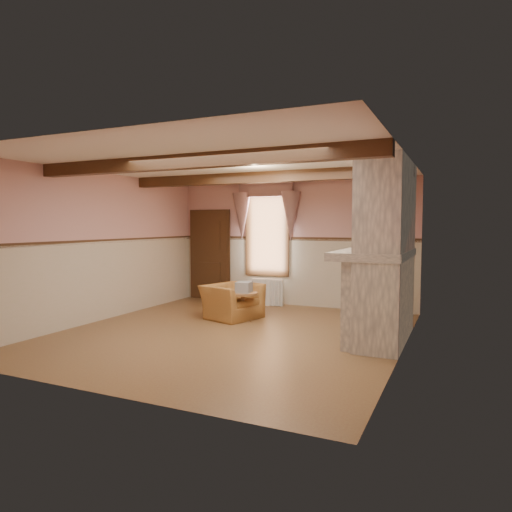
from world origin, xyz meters
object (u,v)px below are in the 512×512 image
at_px(radiator, 268,292).
at_px(oil_lamp, 380,240).
at_px(bowl, 374,247).
at_px(mantel_clock, 381,242).
at_px(armchair, 232,301).
at_px(side_table, 243,307).

distance_m(radiator, oil_lamp, 3.40).
height_order(radiator, bowl, bowl).
relative_size(mantel_clock, oil_lamp, 0.86).
bearing_deg(mantel_clock, armchair, -179.37).
height_order(side_table, oil_lamp, oil_lamp).
bearing_deg(bowl, armchair, 167.31).
relative_size(armchair, oil_lamp, 3.62).
xyz_separation_m(radiator, oil_lamp, (2.72, -1.61, 1.26)).
bearing_deg(oil_lamp, armchair, 179.36).
bearing_deg(armchair, oil_lamp, -73.64).
bearing_deg(side_table, bowl, -10.31).
height_order(mantel_clock, oil_lamp, oil_lamp).
relative_size(armchair, radiator, 1.45).
bearing_deg(oil_lamp, bowl, -90.00).
bearing_deg(armchair, bowl, -85.69).
bearing_deg(oil_lamp, mantel_clock, 90.00).
bearing_deg(bowl, mantel_clock, 90.00).
height_order(armchair, side_table, armchair).
relative_size(side_table, oil_lamp, 1.99).
bearing_deg(armchair, mantel_clock, -72.37).
bearing_deg(side_table, armchair, 150.52).
relative_size(bowl, mantel_clock, 1.55).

